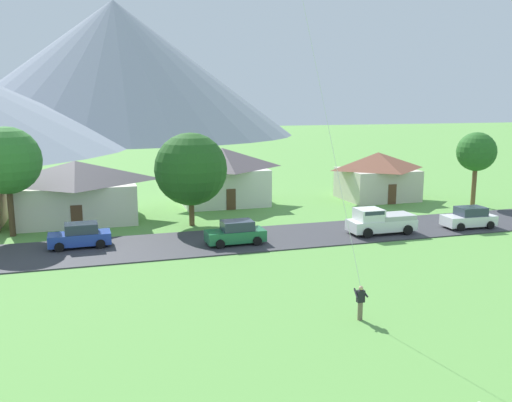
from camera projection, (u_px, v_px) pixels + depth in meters
The scene contains 12 objects.
road_strip at pixel (219, 241), 39.60m from camera, with size 160.00×7.12×0.08m, color #38383D.
mountain_east_ridge at pixel (116, 68), 159.75m from camera, with size 104.19×104.19×38.74m, color gray.
house_leftmost at pixel (377, 175), 56.38m from camera, with size 7.68×6.56×4.90m.
house_left_center at pixel (223, 175), 53.85m from camera, with size 8.77×7.25×5.57m.
house_right_center at pixel (77, 190), 46.48m from camera, with size 10.36×8.33×5.12m.
tree_near_left at pixel (7, 161), 40.30m from camera, with size 5.04×5.04×8.32m.
tree_left_of_center at pixel (476, 152), 52.34m from camera, with size 3.76×3.76×7.19m.
tree_right_of_center at pixel (191, 169), 44.03m from camera, with size 5.93×5.93×7.65m.
parked_car_blue_west_end at pixel (80, 236), 37.89m from camera, with size 4.25×2.18×1.68m.
parked_car_white_mid_west at pixel (469, 218), 43.67m from camera, with size 4.27×2.22×1.68m.
parked_car_green_east_end at pixel (236, 233), 38.70m from camera, with size 4.24×2.15×1.68m.
pickup_truck_white_west_side at pixel (380, 221), 41.67m from camera, with size 5.21×2.34×1.99m.
Camera 1 is at (-8.58, -7.83, 10.22)m, focal length 38.05 mm.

